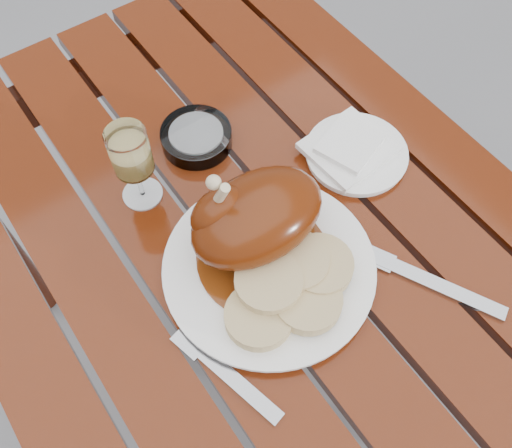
{
  "coord_description": "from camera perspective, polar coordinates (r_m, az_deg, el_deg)",
  "views": [
    {
      "loc": [
        -0.24,
        -0.31,
        1.48
      ],
      "look_at": [
        0.0,
        0.03,
        0.78
      ],
      "focal_mm": 40.0,
      "sensor_mm": 36.0,
      "label": 1
    }
  ],
  "objects": [
    {
      "name": "roast_duck",
      "position": [
        0.77,
        -0.35,
        0.59
      ],
      "size": [
        0.21,
        0.19,
        0.14
      ],
      "color": "#5E270A",
      "rests_on": "dinner_plate"
    },
    {
      "name": "ground",
      "position": [
        1.53,
        0.65,
        -16.11
      ],
      "size": [
        60.0,
        60.0,
        0.0
      ],
      "primitive_type": "plane",
      "color": "slate",
      "rests_on": "ground"
    },
    {
      "name": "napkin",
      "position": [
        0.92,
        9.23,
        7.51
      ],
      "size": [
        0.13,
        0.12,
        0.01
      ],
      "primitive_type": "cube",
      "rotation": [
        0.0,
        0.0,
        0.07
      ],
      "color": "white",
      "rests_on": "side_plate"
    },
    {
      "name": "ashtray",
      "position": [
        0.93,
        -5.97,
        8.64
      ],
      "size": [
        0.15,
        0.15,
        0.03
      ],
      "primitive_type": "cylinder",
      "rotation": [
        0.0,
        0.0,
        -0.36
      ],
      "color": "#B2B7BC",
      "rests_on": "table"
    },
    {
      "name": "dinner_plate",
      "position": [
        0.8,
        1.31,
        -4.45
      ],
      "size": [
        0.35,
        0.35,
        0.02
      ],
      "primitive_type": "cylinder",
      "rotation": [
        0.0,
        0.0,
        0.18
      ],
      "color": "white",
      "rests_on": "table"
    },
    {
      "name": "side_plate",
      "position": [
        0.93,
        10.0,
        6.92
      ],
      "size": [
        0.21,
        0.21,
        0.01
      ],
      "primitive_type": "cylinder",
      "rotation": [
        0.0,
        0.0,
        -0.4
      ],
      "color": "white",
      "rests_on": "table"
    },
    {
      "name": "fork",
      "position": [
        0.76,
        -2.5,
        -15.09
      ],
      "size": [
        0.06,
        0.16,
        0.01
      ],
      "primitive_type": "cube",
      "rotation": [
        0.0,
        0.0,
        0.24
      ],
      "color": "gray",
      "rests_on": "table"
    },
    {
      "name": "knife",
      "position": [
        0.84,
        16.73,
        -5.43
      ],
      "size": [
        0.12,
        0.21,
        0.01
      ],
      "primitive_type": "cube",
      "rotation": [
        0.0,
        0.0,
        0.47
      ],
      "color": "gray",
      "rests_on": "table"
    },
    {
      "name": "table",
      "position": [
        1.17,
        0.83,
        -11.46
      ],
      "size": [
        0.8,
        1.2,
        0.75
      ],
      "primitive_type": "cube",
      "color": "#63230B",
      "rests_on": "ground"
    },
    {
      "name": "bread_dumplings",
      "position": [
        0.76,
        3.46,
        -6.1
      ],
      "size": [
        0.2,
        0.14,
        0.04
      ],
      "color": "tan",
      "rests_on": "dinner_plate"
    },
    {
      "name": "wine_glass",
      "position": [
        0.84,
        -12.07,
        5.64
      ],
      "size": [
        0.07,
        0.07,
        0.14
      ],
      "primitive_type": "cylinder",
      "rotation": [
        0.0,
        0.0,
        -0.24
      ],
      "color": "tan",
      "rests_on": "table"
    }
  ]
}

